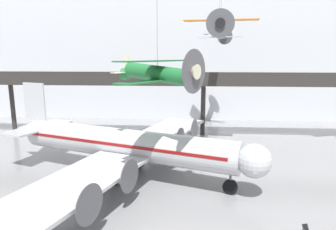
% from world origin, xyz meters
% --- Properties ---
extents(hangar_back_wall, '(140.00, 3.00, 28.60)m').
position_xyz_m(hangar_back_wall, '(0.00, 43.30, 14.30)').
color(hangar_back_wall, silver).
rests_on(hangar_back_wall, ground).
extents(mezzanine_walkway, '(110.00, 3.20, 9.72)m').
position_xyz_m(mezzanine_walkway, '(0.00, 30.00, 8.07)').
color(mezzanine_walkway, '#2D2B28').
rests_on(mezzanine_walkway, ground).
extents(airliner_silver_main, '(27.76, 32.38, 9.04)m').
position_xyz_m(airliner_silver_main, '(-8.64, 14.18, 3.28)').
color(airliner_silver_main, '#B7BABF').
rests_on(airliner_silver_main, ground).
extents(suspended_plane_green_biplane, '(7.99, 8.80, 12.88)m').
position_xyz_m(suspended_plane_green_biplane, '(-4.75, 10.42, 10.61)').
color(suspended_plane_green_biplane, '#1E6B33').
extents(suspended_plane_white_twin, '(6.80, 6.03, 8.51)m').
position_xyz_m(suspended_plane_white_twin, '(2.24, 33.17, 15.04)').
color(suspended_plane_white_twin, silver).
extents(suspended_plane_orange_highwing, '(8.83, 7.21, 8.39)m').
position_xyz_m(suspended_plane_orange_highwing, '(1.47, 23.09, 15.58)').
color(suspended_plane_orange_highwing, orange).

